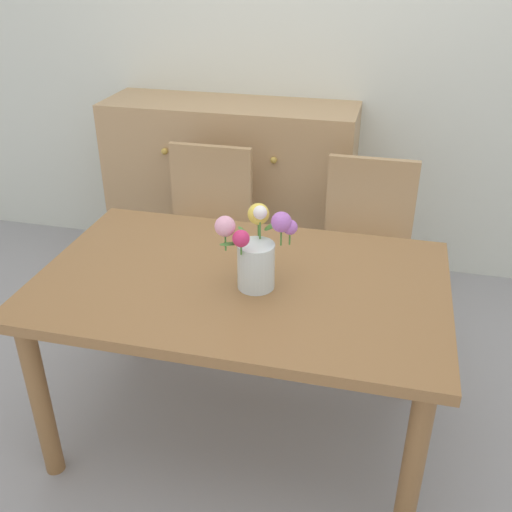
% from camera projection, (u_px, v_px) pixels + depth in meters
% --- Properties ---
extents(ground_plane, '(12.00, 12.00, 0.00)m').
position_uv_depth(ground_plane, '(243.00, 427.00, 2.42)').
color(ground_plane, '#939399').
extents(back_wall, '(7.00, 0.10, 2.80)m').
position_uv_depth(back_wall, '(317.00, 20.00, 3.12)').
color(back_wall, silver).
rests_on(back_wall, ground_plane).
extents(dining_table, '(1.45, 0.91, 0.72)m').
position_uv_depth(dining_table, '(241.00, 300.00, 2.12)').
color(dining_table, olive).
rests_on(dining_table, ground_plane).
extents(chair_left, '(0.42, 0.42, 0.90)m').
position_uv_depth(chair_left, '(206.00, 225.00, 2.93)').
color(chair_left, tan).
rests_on(chair_left, ground_plane).
extents(chair_right, '(0.42, 0.42, 0.90)m').
position_uv_depth(chair_right, '(366.00, 242.00, 2.77)').
color(chair_right, tan).
rests_on(chair_right, ground_plane).
extents(dresser, '(1.40, 0.47, 1.00)m').
position_uv_depth(dresser, '(231.00, 189.00, 3.40)').
color(dresser, tan).
rests_on(dresser, ground_plane).
extents(flower_vase, '(0.26, 0.21, 0.29)m').
position_uv_depth(flower_vase, '(256.00, 251.00, 1.96)').
color(flower_vase, silver).
rests_on(flower_vase, dining_table).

